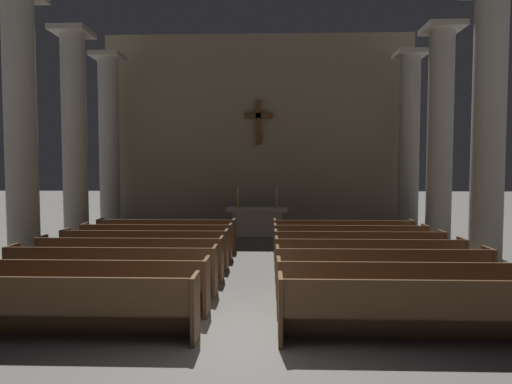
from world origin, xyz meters
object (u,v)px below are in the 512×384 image
at_px(column_right_fourth, 409,146).
at_px(column_left_third, 75,142).
at_px(pew_left_row_5, 145,249).
at_px(altar, 257,221).
at_px(column_right_second, 488,134).
at_px(pew_left_row_2, 88,286).
at_px(pew_right_row_5, 358,250).
at_px(pew_left_row_7, 167,235).
at_px(candlestick_left, 238,201).
at_px(pew_left_row_4, 131,258).
at_px(pew_right_row_3, 382,272).
at_px(pew_right_row_6, 350,242).
at_px(pew_right_row_2, 400,288).
at_px(pew_right_row_4, 369,260).
at_px(pew_right_row_7, 343,236).
at_px(pew_right_row_1, 424,311).
at_px(column_left_second, 21,135).
at_px(pew_left_row_6, 157,241).
at_px(column_right_third, 440,142).
at_px(pew_left_row_3, 112,270).
at_px(candlestick_right, 277,201).
at_px(column_left_fourth, 109,147).
at_px(pew_left_row_1, 56,307).

bearing_deg(column_right_fourth, column_left_third, -165.53).
xyz_separation_m(pew_left_row_5, column_right_fourth, (8.06, 5.59, 2.74)).
bearing_deg(altar, column_right_second, -44.05).
xyz_separation_m(pew_left_row_2, column_right_fourth, (8.06, 8.87, 2.74)).
bearing_deg(pew_right_row_5, column_left_third, 161.12).
distance_m(pew_left_row_7, candlestick_left, 3.66).
distance_m(pew_left_row_4, pew_left_row_5, 1.09).
xyz_separation_m(pew_right_row_3, altar, (-2.56, 7.42, 0.06)).
distance_m(pew_right_row_6, column_right_fourth, 6.03).
relative_size(pew_right_row_2, pew_right_row_6, 1.00).
xyz_separation_m(pew_right_row_3, pew_right_row_4, (0.00, 1.09, 0.00)).
height_order(pew_right_row_7, column_right_second, column_right_second).
relative_size(pew_right_row_1, column_left_third, 0.61).
xyz_separation_m(pew_left_row_2, column_left_second, (-2.93, 3.20, 2.74)).
height_order(pew_right_row_2, altar, altar).
bearing_deg(altar, pew_left_row_6, -121.77).
relative_size(pew_left_row_4, column_right_third, 0.61).
bearing_deg(pew_left_row_4, column_left_third, 127.28).
height_order(pew_left_row_3, column_right_second, column_right_second).
relative_size(column_right_fourth, altar, 3.00).
distance_m(pew_right_row_4, column_right_second, 4.14).
xyz_separation_m(altar, candlestick_right, (0.70, -0.00, 0.72)).
relative_size(pew_right_row_6, column_left_second, 0.61).
distance_m(pew_left_row_7, column_right_second, 8.81).
bearing_deg(pew_left_row_3, column_right_third, 31.52).
relative_size(pew_left_row_4, candlestick_left, 5.36).
relative_size(pew_left_row_2, pew_left_row_4, 1.00).
height_order(column_right_second, column_right_third, same).
relative_size(pew_left_row_2, column_left_second, 0.61).
xyz_separation_m(pew_right_row_6, column_right_fourth, (2.93, 4.50, 2.74)).
height_order(pew_right_row_1, candlestick_left, candlestick_left).
relative_size(pew_left_row_6, candlestick_right, 5.36).
height_order(pew_right_row_3, column_left_fourth, column_left_fourth).
bearing_deg(pew_right_row_4, pew_left_row_2, -156.91).
xyz_separation_m(pew_left_row_5, candlestick_right, (3.26, 5.23, 0.77)).
relative_size(pew_left_row_4, candlestick_right, 5.36).
height_order(pew_left_row_6, pew_right_row_7, same).
height_order(pew_left_row_3, pew_right_row_5, same).
bearing_deg(column_right_fourth, pew_right_row_7, -130.71).
relative_size(column_left_fourth, candlestick_right, 8.86).
xyz_separation_m(pew_left_row_2, pew_right_row_3, (5.13, 1.09, 0.00)).
distance_m(pew_left_row_2, pew_right_row_1, 5.24).
height_order(column_left_second, altar, column_left_second).
relative_size(pew_left_row_2, pew_right_row_3, 1.00).
relative_size(pew_right_row_3, column_left_fourth, 0.61).
height_order(pew_right_row_5, column_left_second, column_left_second).
xyz_separation_m(column_right_third, column_right_fourth, (0.00, 2.83, 0.00)).
relative_size(pew_left_row_1, column_right_fourth, 0.61).
height_order(pew_left_row_6, column_right_second, column_right_second).
height_order(pew_left_row_4, pew_left_row_7, same).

